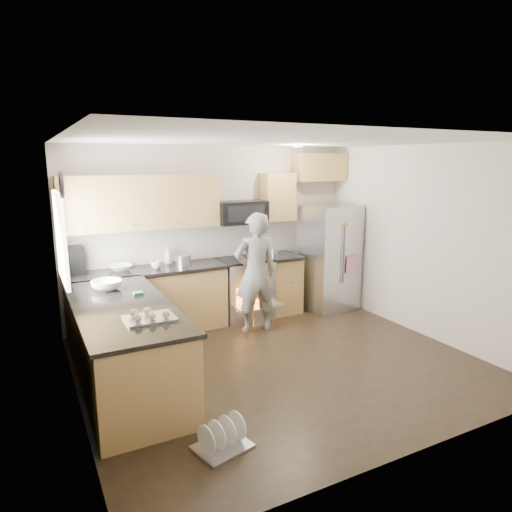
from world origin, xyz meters
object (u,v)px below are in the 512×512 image
stove_range (244,275)px  refrigerator (330,258)px  dish_rack (222,440)px  person (256,273)px

stove_range → refrigerator: bearing=-9.7°
stove_range → dish_rack: (-1.62, -2.91, -0.60)m
stove_range → person: size_ratio=1.06×
stove_range → refrigerator: size_ratio=1.06×
refrigerator → person: 1.57m
refrigerator → dish_rack: 4.11m
refrigerator → dish_rack: refrigerator is taller
refrigerator → person: bearing=-173.8°
refrigerator → dish_rack: bearing=-145.5°
refrigerator → dish_rack: (-3.04, -2.66, -0.77)m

